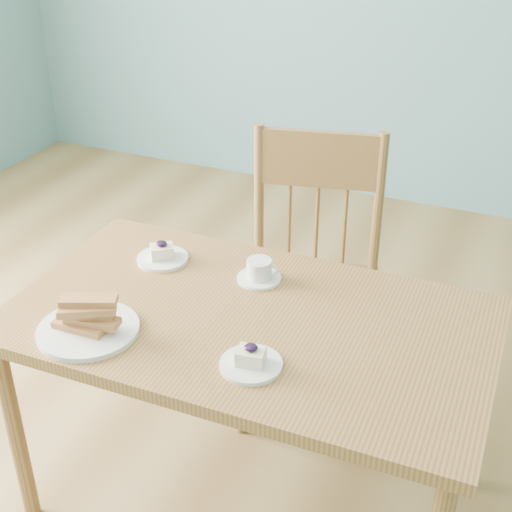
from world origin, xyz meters
TOP-DOWN VIEW (x-y plane):
  - room at (0.00, 0.00)m, footprint 5.01×5.01m
  - dining_table at (-0.07, 0.21)m, footprint 1.25×0.72m
  - dining_chair at (-0.08, 0.72)m, footprint 0.51×0.50m
  - cheesecake_plate_near at (0.02, 0.03)m, footprint 0.15×0.15m
  - cheesecake_plate_far at (-0.42, 0.38)m, footprint 0.15×0.15m
  - coffee_cup at (-0.11, 0.39)m, footprint 0.12×0.12m
  - biscotti_plate at (-0.40, -0.01)m, footprint 0.25×0.25m

SIDE VIEW (x-z plane):
  - dining_chair at x=-0.08m, z-range 0.01..0.96m
  - dining_table at x=-0.07m, z-range 0.27..0.93m
  - cheesecake_plate_near at x=0.02m, z-range 0.65..0.71m
  - cheesecake_plate_far at x=-0.42m, z-range 0.65..0.71m
  - coffee_cup at x=-0.11m, z-range 0.66..0.72m
  - biscotti_plate at x=-0.40m, z-range 0.64..0.74m
  - room at x=0.00m, z-range -0.01..2.71m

